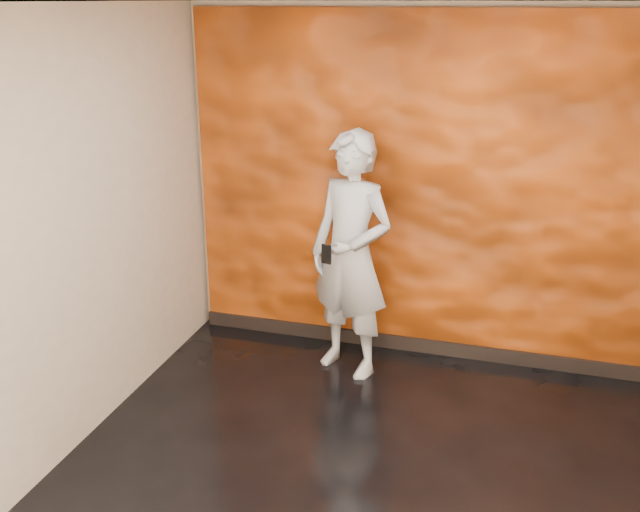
{
  "coord_description": "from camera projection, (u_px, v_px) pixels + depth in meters",
  "views": [
    {
      "loc": [
        0.71,
        -3.49,
        2.82
      ],
      "look_at": [
        -0.62,
        0.98,
        1.12
      ],
      "focal_mm": 40.0,
      "sensor_mm": 36.0,
      "label": 1
    }
  ],
  "objects": [
    {
      "name": "feature_wall",
      "position": [
        431.0,
        192.0,
        5.59
      ],
      "size": [
        3.9,
        0.06,
        2.75
      ],
      "primitive_type": "cube",
      "color": "#F35B0F",
      "rests_on": "ground"
    },
    {
      "name": "phone",
      "position": [
        326.0,
        254.0,
        5.2
      ],
      "size": [
        0.08,
        0.04,
        0.15
      ],
      "primitive_type": "cube",
      "rotation": [
        0.0,
        0.0,
        -0.32
      ],
      "color": "black",
      "rests_on": "man"
    },
    {
      "name": "baseboard",
      "position": [
        422.0,
        345.0,
        6.01
      ],
      "size": [
        3.9,
        0.04,
        0.12
      ],
      "primitive_type": "cube",
      "color": "black",
      "rests_on": "ground"
    },
    {
      "name": "man",
      "position": [
        351.0,
        256.0,
        5.44
      ],
      "size": [
        0.82,
        0.69,
        1.92
      ],
      "primitive_type": "imported",
      "rotation": [
        0.0,
        0.0,
        -0.38
      ],
      "color": "#989EA7",
      "rests_on": "ground"
    },
    {
      "name": "room",
      "position": [
        378.0,
        279.0,
        3.82
      ],
      "size": [
        4.02,
        4.02,
        2.81
      ],
      "color": "black",
      "rests_on": "ground"
    }
  ]
}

